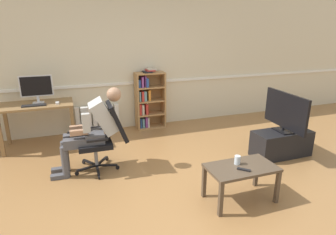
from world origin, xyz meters
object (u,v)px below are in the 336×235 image
object	(u,v)px
bookshelf	(148,100)
coffee_table	(241,171)
imac_monitor	(36,87)
tv_stand	(281,143)
person_seated	(92,128)
computer_mouse	(57,103)
keyboard	(34,105)
office_chair	(105,135)
computer_desk	(37,110)
spare_remote	(244,170)
radiator	(98,119)
drinking_glass	(237,160)
tv_screen	(285,112)

from	to	relation	value
bookshelf	coffee_table	world-z (taller)	bookshelf
imac_monitor	tv_stand	distance (m)	4.15
person_seated	computer_mouse	bearing A→B (deg)	-156.65
keyboard	office_chair	bearing A→B (deg)	-48.20
computer_desk	person_seated	size ratio (longest dim) A/B	0.98
office_chair	spare_remote	size ratio (longest dim) A/B	6.53
bookshelf	spare_remote	size ratio (longest dim) A/B	8.09
keyboard	radiator	size ratio (longest dim) A/B	0.44
person_seated	spare_remote	bearing A→B (deg)	47.49
computer_desk	drinking_glass	xyz separation A→B (m)	(2.33, -2.52, -0.15)
imac_monitor	keyboard	size ratio (longest dim) A/B	1.41
imac_monitor	person_seated	size ratio (longest dim) A/B	0.43
tv_stand	bookshelf	bearing A→B (deg)	128.77
person_seated	keyboard	bearing A→B (deg)	-142.26
tv_stand	coffee_table	bearing A→B (deg)	-147.47
computer_mouse	radiator	bearing A→B (deg)	36.55
radiator	tv_stand	xyz separation A→B (m)	(2.64, -2.14, -0.06)
tv_stand	drinking_glass	world-z (taller)	drinking_glass
computer_desk	coffee_table	world-z (taller)	computer_desk
radiator	office_chair	bearing A→B (deg)	-92.25
computer_desk	spare_remote	bearing A→B (deg)	-49.20
computer_mouse	radiator	size ratio (longest dim) A/B	0.12
tv_stand	computer_desk	bearing A→B (deg)	154.54
coffee_table	computer_mouse	bearing A→B (deg)	129.07
keyboard	bookshelf	distance (m)	2.11
office_chair	imac_monitor	bearing A→B (deg)	-143.76
keyboard	office_chair	world-z (taller)	office_chair
computer_mouse	office_chair	world-z (taller)	office_chair
computer_mouse	tv_screen	distance (m)	3.71
keyboard	person_seated	distance (m)	1.37
tv_screen	person_seated	bearing A→B (deg)	83.76
keyboard	tv_stand	bearing A→B (deg)	-23.54
keyboard	drinking_glass	size ratio (longest dim) A/B	3.50
person_seated	coffee_table	world-z (taller)	person_seated
radiator	spare_remote	bearing A→B (deg)	-67.26
computer_desk	keyboard	distance (m)	0.19
computer_mouse	tv_screen	bearing A→B (deg)	-26.03
computer_mouse	office_chair	xyz separation A→B (m)	(0.62, -1.12, -0.25)
imac_monitor	coffee_table	xyz separation A→B (m)	(2.31, -2.67, -0.65)
drinking_glass	tv_stand	bearing A→B (deg)	29.98
keyboard	bookshelf	bearing A→B (deg)	11.76
imac_monitor	spare_remote	distance (m)	3.62
computer_desk	computer_mouse	bearing A→B (deg)	-19.48
keyboard	coffee_table	size ratio (longest dim) A/B	0.45
office_chair	coffee_table	xyz separation A→B (m)	(1.38, -1.35, -0.15)
imac_monitor	bookshelf	world-z (taller)	imac_monitor
imac_monitor	office_chair	size ratio (longest dim) A/B	0.53
computer_desk	coffee_table	xyz separation A→B (m)	(2.35, -2.59, -0.27)
computer_desk	tv_screen	xyz separation A→B (m)	(3.67, -1.75, 0.09)
keyboard	bookshelf	world-z (taller)	bookshelf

